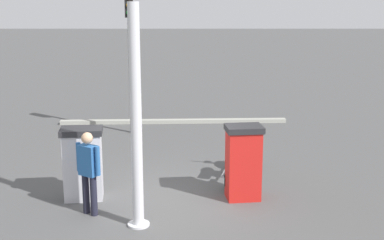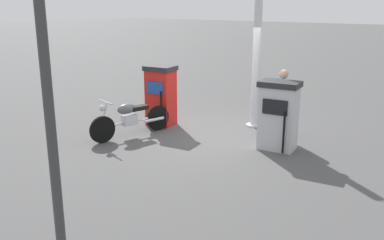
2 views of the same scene
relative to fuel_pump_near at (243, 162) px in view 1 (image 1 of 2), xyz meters
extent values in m
plane|color=#4C4C4C|center=(-0.08, 1.63, -0.78)|extent=(120.00, 120.00, 0.00)
cube|color=red|center=(0.00, 0.00, -0.07)|extent=(0.59, 0.72, 1.42)
cube|color=#1E478C|center=(0.27, 0.03, 0.24)|extent=(0.09, 0.47, 0.32)
cube|color=#262628|center=(0.00, 0.00, 0.70)|extent=(0.65, 0.79, 0.12)
cylinder|color=black|center=(0.28, 0.23, -0.29)|extent=(0.05, 0.05, 0.93)
cube|color=silver|center=(0.00, 3.27, -0.10)|extent=(0.59, 0.82, 1.37)
cube|color=black|center=(0.26, 3.30, 0.20)|extent=(0.09, 0.53, 0.32)
cube|color=#262628|center=(0.00, 3.27, 0.65)|extent=(0.65, 0.90, 0.12)
cylinder|color=black|center=(0.27, 3.53, -0.30)|extent=(0.05, 0.05, 0.89)
cylinder|color=black|center=(1.93, -0.11, -0.47)|extent=(0.62, 0.22, 0.62)
cylinder|color=black|center=(0.44, 0.26, -0.47)|extent=(0.62, 0.22, 0.62)
cube|color=silver|center=(1.23, 0.06, -0.37)|extent=(0.40, 0.28, 0.24)
cylinder|color=silver|center=(1.19, 0.07, -0.42)|extent=(1.13, 0.33, 0.05)
ellipsoid|color=#595B60|center=(1.30, 0.04, -0.09)|extent=(0.52, 0.33, 0.24)
cube|color=black|center=(0.97, 0.13, -0.12)|extent=(0.48, 0.30, 0.10)
cylinder|color=silver|center=(1.89, -0.10, -0.17)|extent=(0.26, 0.10, 0.57)
cylinder|color=silver|center=(1.82, -0.08, 0.15)|extent=(0.17, 0.55, 0.04)
sphere|color=silver|center=(1.91, -0.11, 0.03)|extent=(0.17, 0.17, 0.14)
cylinder|color=silver|center=(0.66, 0.33, -0.45)|extent=(0.55, 0.20, 0.07)
cylinder|color=#1E1E2D|center=(-0.86, 2.91, -0.39)|extent=(0.18, 0.18, 0.78)
cylinder|color=#1E1E2D|center=(-0.75, 3.07, -0.39)|extent=(0.18, 0.18, 0.78)
cube|color=#265999|center=(-0.80, 2.99, 0.29)|extent=(0.36, 0.41, 0.58)
cylinder|color=#265999|center=(-0.93, 2.79, 0.32)|extent=(0.12, 0.12, 0.55)
cylinder|color=#265999|center=(-0.67, 3.19, 0.32)|extent=(0.12, 0.12, 0.55)
sphere|color=tan|center=(-0.80, 2.99, 0.72)|extent=(0.30, 0.30, 0.22)
cylinder|color=#38383A|center=(5.37, 2.87, 1.31)|extent=(0.13, 0.13, 4.20)
cube|color=black|center=(5.23, 2.85, 3.05)|extent=(0.22, 0.26, 0.72)
sphere|color=orange|center=(5.13, 2.84, 3.05)|extent=(0.16, 0.16, 0.15)
sphere|color=green|center=(5.13, 2.84, 2.83)|extent=(0.16, 0.16, 0.15)
cylinder|color=silver|center=(-1.32, 2.02, 1.21)|extent=(0.20, 0.20, 3.98)
cylinder|color=silver|center=(-1.32, 2.02, -0.76)|extent=(0.40, 0.40, 0.04)
cube|color=#9E9E93|center=(6.59, 1.63, -0.72)|extent=(0.52, 7.43, 0.12)
camera|label=1|loc=(-10.07, 1.06, 3.26)|focal=48.58mm
camera|label=2|loc=(8.18, 6.89, 2.29)|focal=39.63mm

